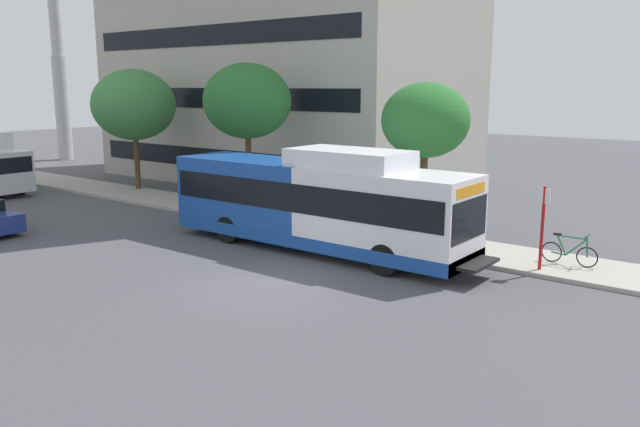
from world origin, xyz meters
The scene contains 9 objects.
ground_plane centered at (0.00, 8.00, 0.00)m, with size 120.00×120.00×0.00m, color #4C4C51.
sidewalk_curb centered at (7.00, 6.00, 0.07)m, with size 3.00×56.00×0.14m, color #A8A399.
transit_bus centered at (4.02, 1.29, 1.70)m, with size 2.58×12.25×3.65m.
bus_stop_sign_pole centered at (5.97, -5.93, 1.65)m, with size 0.10×0.36×2.60m.
bicycle_parked centered at (7.06, -6.48, 0.56)m, with size 0.52×1.76×1.02m.
street_tree_near_stop centered at (8.15, -0.63, 4.43)m, with size 3.30×3.30×5.72m.
street_tree_mid_block centered at (8.01, 8.43, 5.01)m, with size 4.02×4.02×6.60m.
street_tree_far_block centered at (8.09, 16.96, 4.69)m, with size 4.45×4.45×6.45m.
lattice_comm_tower centered at (14.02, 34.08, 11.46)m, with size 1.10×1.10×34.01m.
Camera 1 is at (-13.20, -12.15, 5.75)m, focal length 35.73 mm.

